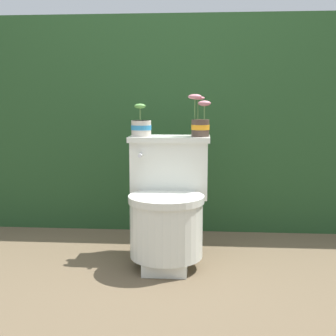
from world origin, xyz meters
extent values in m
plane|color=brown|center=(0.00, 0.00, 0.00)|extent=(12.00, 12.00, 0.00)
cube|color=#234723|center=(0.00, 1.29, 0.71)|extent=(3.84, 1.08, 1.43)
cube|color=silver|center=(0.01, 0.04, 0.03)|extent=(0.23, 0.31, 0.07)
cylinder|color=silver|center=(0.01, 0.04, 0.21)|extent=(0.38, 0.38, 0.29)
cylinder|color=silver|center=(0.01, 0.04, 0.37)|extent=(0.40, 0.40, 0.04)
cube|color=silver|center=(0.01, 0.28, 0.49)|extent=(0.43, 0.20, 0.32)
cube|color=silver|center=(0.01, 0.28, 0.67)|extent=(0.45, 0.23, 0.03)
cylinder|color=silver|center=(-0.14, 0.15, 0.59)|extent=(0.02, 0.05, 0.02)
cylinder|color=beige|center=(-0.15, 0.26, 0.73)|extent=(0.11, 0.11, 0.09)
cylinder|color=#2D84BC|center=(-0.15, 0.26, 0.73)|extent=(0.11, 0.11, 0.03)
cylinder|color=#332319|center=(-0.15, 0.26, 0.76)|extent=(0.10, 0.10, 0.01)
cylinder|color=#4C753D|center=(-0.15, 0.23, 0.80)|extent=(0.01, 0.01, 0.07)
ellipsoid|color=#569342|center=(-0.15, 0.23, 0.85)|extent=(0.06, 0.04, 0.03)
cylinder|color=#4C753D|center=(-0.16, 0.31, 0.81)|extent=(0.01, 0.01, 0.07)
ellipsoid|color=#569342|center=(-0.16, 0.31, 0.85)|extent=(0.06, 0.04, 0.02)
cylinder|color=#47382D|center=(0.18, 0.26, 0.73)|extent=(0.10, 0.10, 0.09)
cylinder|color=orange|center=(0.18, 0.26, 0.73)|extent=(0.10, 0.10, 0.03)
cylinder|color=#332319|center=(0.18, 0.26, 0.77)|extent=(0.09, 0.09, 0.01)
cylinder|color=#4C753D|center=(0.16, 0.28, 0.83)|extent=(0.01, 0.01, 0.11)
ellipsoid|color=#B26B75|center=(0.16, 0.28, 0.89)|extent=(0.08, 0.05, 0.02)
cylinder|color=#4C753D|center=(0.15, 0.26, 0.83)|extent=(0.01, 0.01, 0.12)
ellipsoid|color=#B26B75|center=(0.15, 0.26, 0.90)|extent=(0.08, 0.05, 0.03)
cylinder|color=#4C753D|center=(0.20, 0.24, 0.81)|extent=(0.01, 0.01, 0.08)
ellipsoid|color=#B26B75|center=(0.20, 0.24, 0.86)|extent=(0.07, 0.05, 0.03)
camera|label=1|loc=(0.20, -2.33, 0.89)|focal=50.00mm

